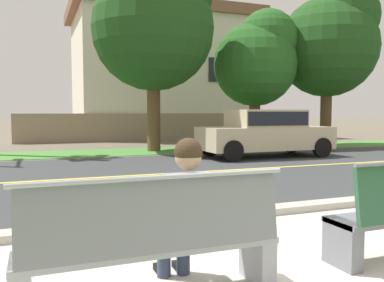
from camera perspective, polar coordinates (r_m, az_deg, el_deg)
ground_plane at (r=10.88m, az=-9.39°, el=-3.68°), size 140.00×140.00×0.00m
sidewalk_pavement at (r=3.95m, az=14.93°, el=-17.54°), size 44.00×3.60×0.01m
curb_edge at (r=5.55m, az=2.80°, el=-10.52°), size 44.00×0.30×0.11m
street_asphalt at (r=9.43m, az=-7.52°, el=-4.82°), size 52.00×8.00×0.01m
road_centre_line at (r=9.43m, az=-7.52°, el=-4.79°), size 48.00×0.14×0.01m
far_verge_grass at (r=14.92m, az=-12.63°, el=-1.61°), size 48.00×2.80×0.02m
bench_left at (r=3.14m, az=-5.39°, el=-14.28°), size 1.99×0.48×1.01m
seated_person_grey at (r=3.33m, az=-1.09°, el=-9.39°), size 0.52×0.68×1.25m
car_beige_near at (r=13.43m, az=10.25°, el=1.42°), size 4.30×1.86×1.54m
shade_tree_far_left at (r=15.52m, az=-4.87°, el=16.55°), size 4.49×4.49×7.41m
shade_tree_left at (r=17.18m, az=9.28°, el=11.38°), size 3.42×3.42×5.64m
shade_tree_centre at (r=18.91m, az=18.98°, el=13.28°), size 4.25×4.25×7.02m
garden_wall at (r=21.08m, az=-6.07°, el=1.97°), size 13.00×0.36×1.40m
house_across_street at (r=24.72m, az=-4.27°, el=9.41°), size 10.65×6.91×7.46m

